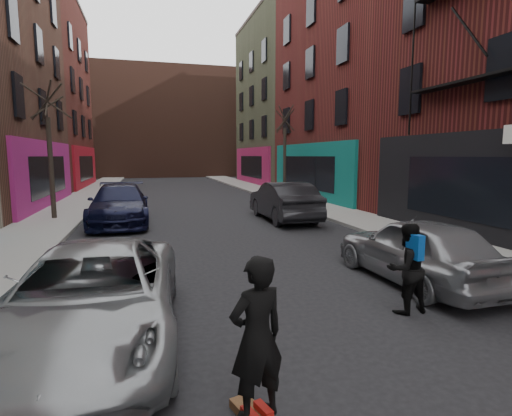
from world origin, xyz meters
TOP-DOWN VIEW (x-y plane):
  - sidewalk_left at (-6.25, 30.00)m, footprint 2.50×84.00m
  - sidewalk_right at (6.25, 30.00)m, footprint 2.50×84.00m
  - buildings_right at (13.50, 16.00)m, footprint 12.00×56.00m
  - building_far at (0.00, 56.00)m, footprint 40.00×10.00m
  - tree_left_far at (-6.20, 18.00)m, footprint 2.00×2.00m
  - tree_right_far at (6.20, 24.00)m, footprint 2.00×2.00m
  - parked_left_far at (-3.20, 5.63)m, footprint 2.69×5.28m
  - parked_left_end at (-3.47, 16.45)m, footprint 2.28×5.51m
  - parked_right_far at (3.20, 6.87)m, footprint 1.85×4.32m
  - parked_right_end at (3.20, 15.60)m, footprint 1.74×4.98m
  - skateboarder at (-1.38, 3.31)m, footprint 0.70×0.56m
  - pedestrian at (1.92, 5.47)m, footprint 0.82×0.67m

SIDE VIEW (x-z plane):
  - sidewalk_left at x=-6.25m, z-range 0.00..0.13m
  - sidewalk_right at x=6.25m, z-range 0.00..0.13m
  - parked_left_far at x=-3.20m, z-range 0.00..1.43m
  - parked_right_far at x=3.20m, z-range 0.00..1.46m
  - parked_left_end at x=-3.47m, z-range 0.00..1.59m
  - pedestrian at x=1.92m, z-range 0.01..1.59m
  - parked_right_end at x=3.20m, z-range 0.00..1.64m
  - skateboarder at x=-1.38m, z-range 0.10..1.78m
  - tree_left_far at x=-6.20m, z-range 0.13..6.63m
  - tree_right_far at x=6.20m, z-range 0.13..6.93m
  - building_far at x=0.00m, z-range 0.00..14.00m
  - buildings_right at x=13.50m, z-range 0.00..16.00m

